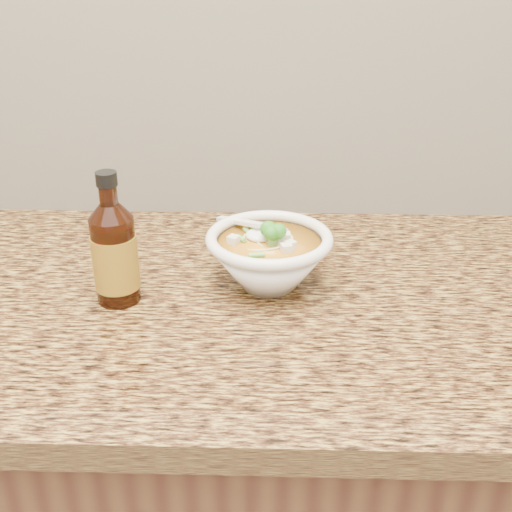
{
  "coord_description": "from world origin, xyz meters",
  "views": [
    {
      "loc": [
        0.13,
        0.82,
        1.39
      ],
      "look_at": [
        0.1,
        1.69,
        0.95
      ],
      "focal_mm": 45.0,
      "sensor_mm": 36.0,
      "label": 1
    }
  ],
  "objects": [
    {
      "name": "hot_sauce_bottle",
      "position": [
        -0.1,
        1.64,
        0.98
      ],
      "size": [
        0.09,
        0.09,
        0.2
      ],
      "rotation": [
        0.0,
        0.0,
        0.37
      ],
      "color": "black",
      "rests_on": "counter_slab"
    },
    {
      "name": "soup_bowl",
      "position": [
        0.12,
        1.69,
        0.95
      ],
      "size": [
        0.19,
        0.19,
        0.11
      ],
      "rotation": [
        0.0,
        0.0,
        0.43
      ],
      "color": "white",
      "rests_on": "counter_slab"
    },
    {
      "name": "counter_slab",
      "position": [
        0.0,
        1.68,
        0.88
      ],
      "size": [
        4.0,
        0.68,
        0.04
      ],
      "primitive_type": "cube",
      "color": "#A78B3D",
      "rests_on": "cabinet"
    },
    {
      "name": "cabinet",
      "position": [
        0.0,
        1.68,
        0.43
      ],
      "size": [
        4.0,
        0.65,
        0.86
      ],
      "primitive_type": "cube",
      "color": "#371A10",
      "rests_on": "ground"
    }
  ]
}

